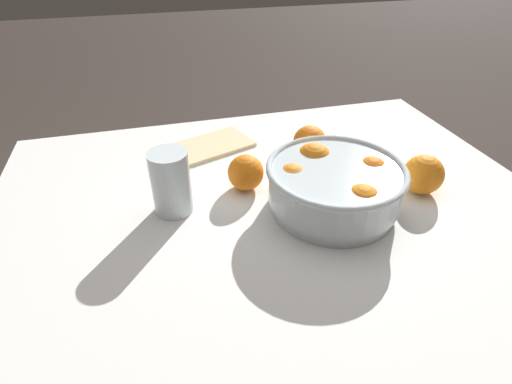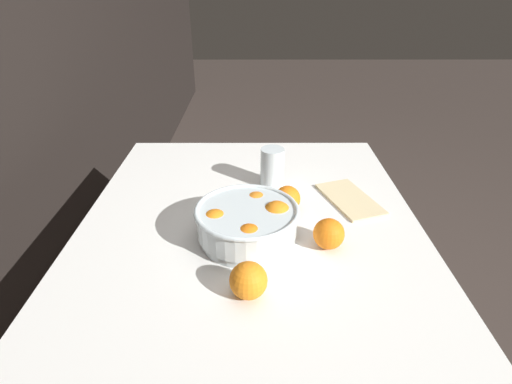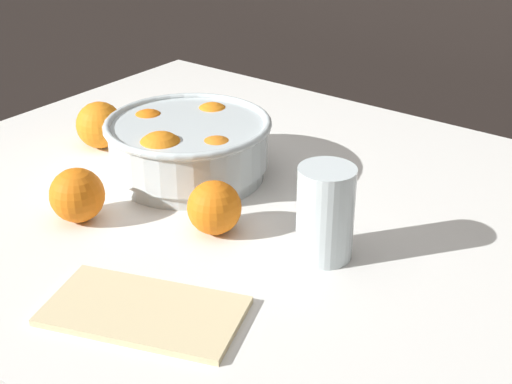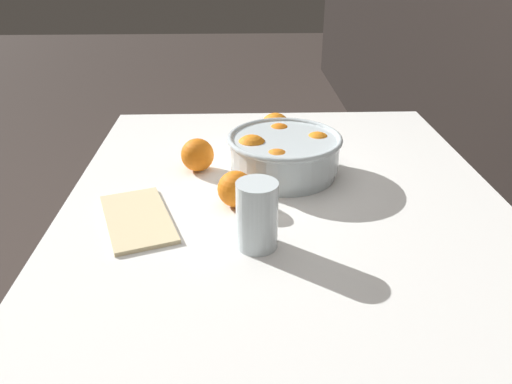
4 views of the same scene
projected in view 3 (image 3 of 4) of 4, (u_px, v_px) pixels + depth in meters
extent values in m
cube|color=white|center=(240.00, 204.00, 1.05)|extent=(1.06, 0.89, 0.03)
cylinder|color=#936B47|center=(188.00, 219.00, 1.74)|extent=(0.05, 0.05, 0.69)
cylinder|color=silver|center=(190.00, 169.00, 1.09)|extent=(0.23, 0.23, 0.02)
cylinder|color=silver|center=(189.00, 144.00, 1.07)|extent=(0.24, 0.24, 0.06)
torus|color=silver|center=(188.00, 124.00, 1.06)|extent=(0.25, 0.25, 0.01)
sphere|color=orange|center=(217.00, 159.00, 1.02)|extent=(0.07, 0.07, 0.07)
sphere|color=orange|center=(213.00, 124.00, 1.13)|extent=(0.07, 0.07, 0.07)
sphere|color=orange|center=(150.00, 131.00, 1.11)|extent=(0.07, 0.07, 0.07)
sphere|color=orange|center=(161.00, 158.00, 1.01)|extent=(0.08, 0.08, 0.08)
cylinder|color=#F4A314|center=(325.00, 221.00, 0.87)|extent=(0.06, 0.06, 0.10)
cylinder|color=silver|center=(325.00, 213.00, 0.87)|extent=(0.07, 0.07, 0.12)
sphere|color=orange|center=(214.00, 208.00, 0.93)|extent=(0.07, 0.07, 0.07)
sphere|color=orange|center=(100.00, 125.00, 1.18)|extent=(0.08, 0.08, 0.08)
sphere|color=orange|center=(77.00, 195.00, 0.96)|extent=(0.07, 0.07, 0.07)
cube|color=beige|center=(144.00, 311.00, 0.79)|extent=(0.24, 0.18, 0.01)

